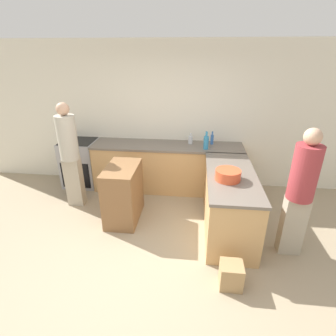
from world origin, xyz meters
name	(u,v)px	position (x,y,z in m)	size (l,w,h in m)	color
ground_plane	(150,262)	(0.00, 0.00, 0.00)	(14.00, 14.00, 0.00)	tan
wall_back	(169,117)	(0.00, 2.36, 1.35)	(8.00, 0.06, 2.70)	silver
counter_back	(167,167)	(0.00, 2.02, 0.45)	(2.79, 0.66, 0.90)	tan
counter_peninsula	(229,201)	(1.05, 0.87, 0.45)	(0.69, 1.71, 0.90)	tan
range_oven	(81,163)	(-1.73, 2.03, 0.46)	(0.66, 0.61, 0.92)	#99999E
island_table	(123,193)	(-0.57, 0.93, 0.45)	(0.47, 0.80, 0.90)	brown
mixing_bowl	(228,175)	(0.97, 0.67, 0.98)	(0.34, 0.34, 0.14)	#DB512D
dish_soap_bottle	(206,142)	(0.71, 1.87, 1.03)	(0.09, 0.09, 0.32)	#338CBF
water_bottle_blue	(212,139)	(0.82, 2.15, 1.00)	(0.06, 0.06, 0.24)	#386BB7
vinegar_bottle_clear	(190,139)	(0.43, 2.14, 0.98)	(0.08, 0.08, 0.20)	silver
person_by_range	(70,152)	(-1.52, 1.27, 0.98)	(0.30, 0.30, 1.78)	#ADA38E
person_at_peninsula	(301,190)	(1.82, 0.41, 0.94)	(0.31, 0.31, 1.71)	#ADA38E
paper_bag	(231,275)	(0.99, -0.26, 0.15)	(0.25, 0.24, 0.31)	#A88456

